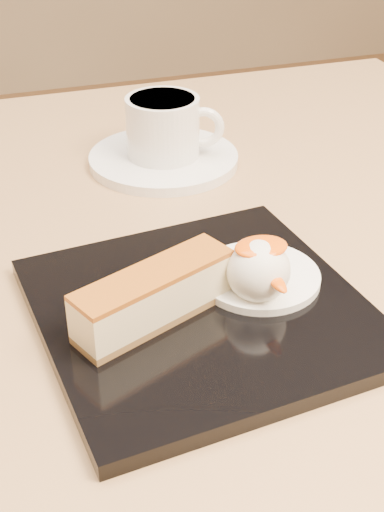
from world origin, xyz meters
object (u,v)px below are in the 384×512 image
object	(u,v)px
cheesecake	(154,296)
saucer	(164,159)
dessert_plate	(201,311)
coffee_cup	(165,126)
ice_cream_scoop	(258,270)
table	(205,382)

from	to	relation	value
cheesecake	saucer	size ratio (longest dim) A/B	0.80
dessert_plate	coffee_cup	distance (m)	0.26
ice_cream_scoop	coffee_cup	xyz separation A→B (m)	(0.01, 0.26, 0.01)
cheesecake	saucer	distance (m)	0.27
dessert_plate	coffee_cup	xyz separation A→B (m)	(0.05, 0.25, 0.03)
saucer	table	bearing A→B (deg)	-93.64
cheesecake	dessert_plate	bearing A→B (deg)	-14.30
table	coffee_cup	distance (m)	0.25
table	cheesecake	world-z (taller)	cheesecake
saucer	dessert_plate	bearing A→B (deg)	-100.85
cheesecake	table	bearing A→B (deg)	31.33
dessert_plate	coffee_cup	world-z (taller)	coffee_cup
table	coffee_cup	size ratio (longest dim) A/B	8.46
cheesecake	coffee_cup	world-z (taller)	coffee_cup
table	cheesecake	bearing A→B (deg)	-126.24
ice_cream_scoop	coffee_cup	distance (m)	0.26
coffee_cup	cheesecake	bearing A→B (deg)	-87.44
ice_cream_scoop	saucer	world-z (taller)	ice_cream_scoop
table	ice_cream_scoop	xyz separation A→B (m)	(0.00, -0.10, 0.19)
dessert_plate	cheesecake	world-z (taller)	cheesecake
cheesecake	saucer	xyz separation A→B (m)	(0.08, 0.26, -0.03)
coffee_cup	ice_cream_scoop	bearing A→B (deg)	-71.47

